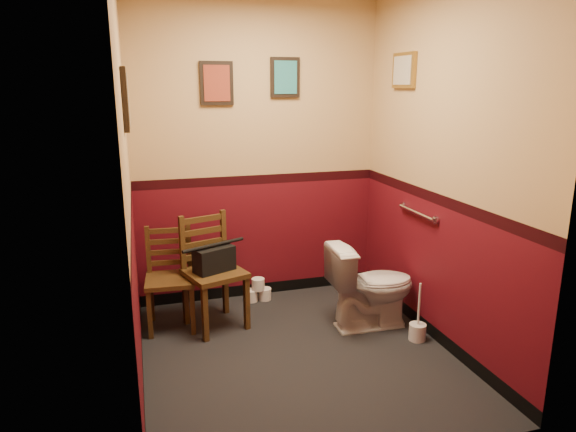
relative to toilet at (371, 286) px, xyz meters
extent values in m
cube|color=black|center=(-0.72, -0.29, -0.35)|extent=(2.20, 2.40, 0.00)
cube|color=#500B14|center=(-0.72, 0.91, 1.00)|extent=(2.20, 0.00, 2.70)
cube|color=#500B14|center=(-0.72, -1.49, 1.00)|extent=(2.20, 0.00, 2.70)
cube|color=#500B14|center=(-1.82, -0.29, 1.00)|extent=(0.00, 2.40, 2.70)
cube|color=#500B14|center=(0.38, -0.29, 1.00)|extent=(0.00, 2.40, 2.70)
cylinder|color=silver|center=(0.34, -0.04, 0.60)|extent=(0.03, 0.50, 0.03)
cylinder|color=silver|center=(0.36, -0.29, 0.60)|extent=(0.02, 0.06, 0.06)
cylinder|color=silver|center=(0.36, 0.21, 0.60)|extent=(0.02, 0.06, 0.06)
cube|color=black|center=(-1.07, 0.89, 1.60)|extent=(0.28, 0.03, 0.36)
cube|color=maroon|center=(-1.07, 0.87, 1.60)|extent=(0.22, 0.01, 0.30)
cube|color=black|center=(-0.47, 0.89, 1.65)|extent=(0.26, 0.03, 0.34)
cube|color=teal|center=(-0.47, 0.87, 1.65)|extent=(0.20, 0.01, 0.28)
cube|color=black|center=(-1.80, -0.19, 1.50)|extent=(0.03, 0.30, 0.38)
cube|color=#B3A58C|center=(-1.79, -0.19, 1.50)|extent=(0.01, 0.24, 0.31)
cube|color=olive|center=(0.36, 0.31, 1.70)|extent=(0.03, 0.34, 0.28)
cube|color=#B3A58C|center=(0.34, 0.31, 1.70)|extent=(0.01, 0.28, 0.22)
imported|color=white|center=(0.00, 0.00, 0.00)|extent=(0.72, 0.42, 0.70)
cylinder|color=silver|center=(0.25, -0.33, -0.28)|extent=(0.13, 0.13, 0.13)
cylinder|color=silver|center=(0.25, -0.33, -0.06)|extent=(0.02, 0.02, 0.37)
cube|color=#533719|center=(-1.57, 0.44, 0.06)|extent=(0.41, 0.41, 0.04)
cube|color=#533719|center=(-1.75, 0.28, -0.14)|extent=(0.04, 0.04, 0.41)
cube|color=#533719|center=(-1.72, 0.61, -0.14)|extent=(0.04, 0.04, 0.41)
cube|color=#533719|center=(-1.42, 0.26, -0.14)|extent=(0.04, 0.04, 0.41)
cube|color=#533719|center=(-1.39, 0.59, -0.14)|extent=(0.04, 0.04, 0.41)
cube|color=#533719|center=(-1.72, 0.62, 0.27)|extent=(0.04, 0.03, 0.41)
cube|color=#533719|center=(-1.39, 0.59, 0.27)|extent=(0.04, 0.03, 0.41)
cube|color=#533719|center=(-1.56, 0.60, 0.16)|extent=(0.31, 0.05, 0.04)
cube|color=#533719|center=(-1.56, 0.60, 0.25)|extent=(0.31, 0.05, 0.04)
cube|color=#533719|center=(-1.56, 0.60, 0.34)|extent=(0.31, 0.05, 0.04)
cube|color=#533719|center=(-1.56, 0.60, 0.43)|extent=(0.31, 0.05, 0.04)
cube|color=#533719|center=(-1.22, 0.35, 0.11)|extent=(0.54, 0.54, 0.04)
cube|color=#533719|center=(-1.34, 0.12, -0.12)|extent=(0.05, 0.05, 0.46)
cube|color=#533719|center=(-1.45, 0.47, -0.12)|extent=(0.05, 0.05, 0.46)
cube|color=#533719|center=(-0.99, 0.23, -0.12)|extent=(0.05, 0.05, 0.46)
cube|color=#533719|center=(-1.10, 0.58, -0.12)|extent=(0.05, 0.05, 0.46)
cube|color=#533719|center=(-1.45, 0.47, 0.35)|extent=(0.05, 0.05, 0.46)
cube|color=#533719|center=(-1.10, 0.59, 0.35)|extent=(0.05, 0.05, 0.46)
cube|color=#533719|center=(-1.28, 0.53, 0.22)|extent=(0.34, 0.13, 0.05)
cube|color=#533719|center=(-1.28, 0.53, 0.32)|extent=(0.34, 0.13, 0.05)
cube|color=#533719|center=(-1.28, 0.53, 0.42)|extent=(0.34, 0.13, 0.05)
cube|color=#533719|center=(-1.28, 0.53, 0.53)|extent=(0.34, 0.13, 0.05)
cube|color=black|center=(-1.22, 0.35, 0.23)|extent=(0.35, 0.27, 0.20)
cylinder|color=black|center=(-1.22, 0.35, 0.35)|extent=(0.27, 0.14, 0.03)
cylinder|color=silver|center=(-0.83, 0.76, -0.29)|extent=(0.12, 0.12, 0.11)
cylinder|color=silver|center=(-0.71, 0.76, -0.29)|extent=(0.12, 0.12, 0.11)
cylinder|color=silver|center=(-0.77, 0.75, -0.19)|extent=(0.12, 0.12, 0.11)
camera|label=1|loc=(-1.76, -3.55, 1.58)|focal=32.00mm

